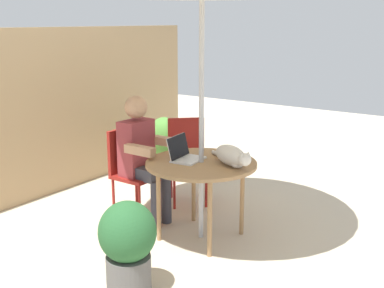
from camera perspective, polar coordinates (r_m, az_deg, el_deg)
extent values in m
plane|color=beige|center=(4.58, 1.04, -10.81)|extent=(14.00, 14.00, 0.00)
cube|color=tan|center=(5.68, -16.64, 3.48)|extent=(4.79, 0.08, 1.87)
cylinder|color=#9E754C|center=(4.33, 1.08, -2.31)|extent=(0.99, 0.99, 0.03)
cylinder|color=#9E754C|center=(4.80, 0.19, -5.14)|extent=(0.04, 0.04, 0.69)
cylinder|color=#9E754C|center=(4.39, -3.93, -7.06)|extent=(0.04, 0.04, 0.69)
cylinder|color=#9E754C|center=(4.09, 2.09, -8.68)|extent=(0.04, 0.04, 0.69)
cylinder|color=#9E754C|center=(4.53, 5.89, -6.43)|extent=(0.04, 0.04, 0.69)
cylinder|color=#B7B7BC|center=(4.22, 1.11, 3.43)|extent=(0.04, 0.04, 2.29)
cube|color=maroon|center=(4.85, -6.43, -3.69)|extent=(0.40, 0.40, 0.04)
cube|color=maroon|center=(4.90, -8.08, -0.66)|extent=(0.40, 0.04, 0.44)
cylinder|color=maroon|center=(5.16, -6.53, -5.36)|extent=(0.03, 0.03, 0.43)
cylinder|color=maroon|center=(4.93, -9.16, -6.41)|extent=(0.03, 0.03, 0.43)
cylinder|color=maroon|center=(4.71, -6.17, -7.31)|extent=(0.03, 0.03, 0.43)
cylinder|color=maroon|center=(4.95, -3.56, -6.15)|extent=(0.03, 0.03, 0.43)
cube|color=maroon|center=(5.25, -0.45, -2.22)|extent=(0.57, 0.57, 0.04)
cube|color=maroon|center=(5.36, -0.70, 0.76)|extent=(0.30, 0.32, 0.44)
cylinder|color=maroon|center=(5.50, 1.09, -4.00)|extent=(0.03, 0.03, 0.43)
cylinder|color=maroon|center=(5.46, -2.45, -4.15)|extent=(0.03, 0.03, 0.43)
cylinder|color=maroon|center=(5.14, -2.08, -5.34)|extent=(0.03, 0.03, 0.43)
cylinder|color=maroon|center=(5.18, 1.67, -5.16)|extent=(0.03, 0.03, 0.43)
cube|color=maroon|center=(4.77, -6.53, -0.40)|extent=(0.34, 0.20, 0.54)
sphere|color=tan|center=(4.68, -6.57, 4.32)|extent=(0.22, 0.22, 0.22)
cube|color=#383842|center=(4.68, -5.72, -3.48)|extent=(0.12, 0.30, 0.12)
cylinder|color=#383842|center=(4.69, -4.24, -7.13)|extent=(0.10, 0.10, 0.47)
cube|color=#383842|center=(4.80, -4.48, -3.01)|extent=(0.12, 0.30, 0.12)
cylinder|color=#383842|center=(4.80, -3.02, -6.57)|extent=(0.10, 0.10, 0.47)
cube|color=tan|center=(4.48, -6.13, -0.73)|extent=(0.08, 0.32, 0.08)
cube|color=tan|center=(4.77, -2.97, 0.29)|extent=(0.08, 0.32, 0.08)
cube|color=silver|center=(4.37, -0.43, -1.83)|extent=(0.32, 0.25, 0.02)
cube|color=black|center=(4.39, -1.61, -0.29)|extent=(0.30, 0.09, 0.20)
cube|color=silver|center=(4.39, -1.71, -0.28)|extent=(0.30, 0.09, 0.20)
ellipsoid|color=silver|center=(4.23, 4.53, -1.33)|extent=(0.36, 0.44, 0.17)
sphere|color=silver|center=(4.04, 6.20, -1.83)|extent=(0.11, 0.11, 0.11)
ellipsoid|color=white|center=(4.15, 5.31, -2.20)|extent=(0.16, 0.16, 0.09)
cylinder|color=silver|center=(4.50, 3.01, -1.16)|extent=(0.12, 0.18, 0.04)
cone|color=silver|center=(4.01, 5.86, -1.20)|extent=(0.04, 0.04, 0.03)
cone|color=silver|center=(4.04, 6.58, -1.09)|extent=(0.04, 0.04, 0.03)
cylinder|color=#595654|center=(3.71, -7.40, -14.89)|extent=(0.33, 0.33, 0.29)
ellipsoid|color=#26592D|center=(3.55, -7.57, -10.16)|extent=(0.42, 0.42, 0.45)
cylinder|color=#9E5138|center=(6.20, -3.23, -2.45)|extent=(0.25, 0.25, 0.31)
ellipsoid|color=#4C8C38|center=(6.11, -3.28, 0.86)|extent=(0.41, 0.41, 0.50)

